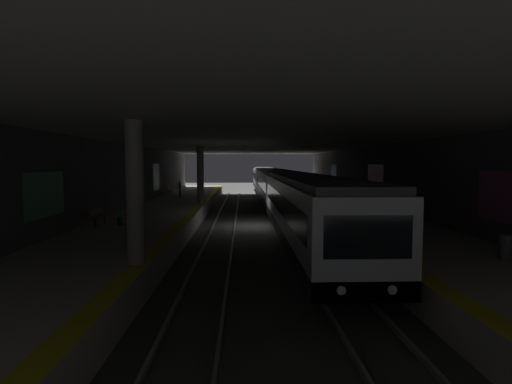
{
  "coord_description": "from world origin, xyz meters",
  "views": [
    {
      "loc": [
        -26.45,
        0.92,
        4.25
      ],
      "look_at": [
        9.61,
        -0.27,
        1.62
      ],
      "focal_mm": 27.59,
      "sensor_mm": 36.0,
      "label": 1
    }
  ],
  "objects_px": {
    "bench_left_mid": "(348,193)",
    "bench_left_far": "(333,189)",
    "metro_train": "(275,186)",
    "trash_bin": "(506,247)",
    "pillar_far": "(200,175)",
    "bench_right_near": "(98,215)",
    "bench_right_mid": "(170,189)",
    "backpack_on_floor": "(120,222)",
    "person_walking_mid": "(360,195)",
    "person_waiting_near": "(130,202)",
    "person_standing_far": "(180,188)",
    "bench_left_near": "(411,211)",
    "pillar_near": "(135,193)"
  },
  "relations": [
    {
      "from": "bench_left_mid",
      "to": "person_walking_mid",
      "type": "height_order",
      "value": "person_walking_mid"
    },
    {
      "from": "person_standing_far",
      "to": "bench_right_near",
      "type": "bearing_deg",
      "value": 174.41
    },
    {
      "from": "bench_left_near",
      "to": "bench_right_near",
      "type": "xyz_separation_m",
      "value": [
        -0.9,
        17.07,
        0.0
      ]
    },
    {
      "from": "person_waiting_near",
      "to": "backpack_on_floor",
      "type": "xyz_separation_m",
      "value": [
        -3.47,
        -0.46,
        -0.7
      ]
    },
    {
      "from": "person_waiting_near",
      "to": "pillar_near",
      "type": "bearing_deg",
      "value": -163.23
    },
    {
      "from": "bench_right_mid",
      "to": "metro_train",
      "type": "bearing_deg",
      "value": -107.62
    },
    {
      "from": "metro_train",
      "to": "trash_bin",
      "type": "xyz_separation_m",
      "value": [
        -25.26,
        -5.6,
        -0.55
      ]
    },
    {
      "from": "metro_train",
      "to": "person_standing_far",
      "type": "height_order",
      "value": "metro_train"
    },
    {
      "from": "metro_train",
      "to": "bench_left_mid",
      "type": "height_order",
      "value": "metro_train"
    },
    {
      "from": "backpack_on_floor",
      "to": "bench_right_near",
      "type": "bearing_deg",
      "value": 72.28
    },
    {
      "from": "pillar_far",
      "to": "bench_right_mid",
      "type": "distance_m",
      "value": 10.57
    },
    {
      "from": "metro_train",
      "to": "bench_right_near",
      "type": "height_order",
      "value": "metro_train"
    },
    {
      "from": "bench_left_near",
      "to": "bench_left_far",
      "type": "height_order",
      "value": "same"
    },
    {
      "from": "bench_left_near",
      "to": "person_walking_mid",
      "type": "xyz_separation_m",
      "value": [
        7.18,
        0.76,
        0.32
      ]
    },
    {
      "from": "bench_left_far",
      "to": "bench_right_mid",
      "type": "relative_size",
      "value": 1.0
    },
    {
      "from": "metro_train",
      "to": "bench_right_mid",
      "type": "bearing_deg",
      "value": 72.38
    },
    {
      "from": "person_standing_far",
      "to": "trash_bin",
      "type": "distance_m",
      "value": 28.79
    },
    {
      "from": "trash_bin",
      "to": "bench_left_far",
      "type": "bearing_deg",
      "value": -1.47
    },
    {
      "from": "person_standing_far",
      "to": "bench_right_mid",
      "type": "bearing_deg",
      "value": 22.48
    },
    {
      "from": "bench_left_near",
      "to": "trash_bin",
      "type": "bearing_deg",
      "value": 175.37
    },
    {
      "from": "metro_train",
      "to": "person_walking_mid",
      "type": "bearing_deg",
      "value": -148.27
    },
    {
      "from": "bench_left_far",
      "to": "person_walking_mid",
      "type": "xyz_separation_m",
      "value": [
        -12.3,
        0.76,
        0.32
      ]
    },
    {
      "from": "pillar_near",
      "to": "bench_left_mid",
      "type": "xyz_separation_m",
      "value": [
        22.29,
        -12.88,
        -1.75
      ]
    },
    {
      "from": "person_waiting_near",
      "to": "backpack_on_floor",
      "type": "distance_m",
      "value": 3.57
    },
    {
      "from": "person_walking_mid",
      "to": "backpack_on_floor",
      "type": "height_order",
      "value": "person_walking_mid"
    },
    {
      "from": "pillar_far",
      "to": "bench_right_near",
      "type": "xyz_separation_m",
      "value": [
        -10.96,
        4.18,
        -1.75
      ]
    },
    {
      "from": "person_standing_far",
      "to": "trash_bin",
      "type": "relative_size",
      "value": 1.89
    },
    {
      "from": "pillar_far",
      "to": "backpack_on_floor",
      "type": "distance_m",
      "value": 11.91
    },
    {
      "from": "bench_left_mid",
      "to": "bench_left_far",
      "type": "xyz_separation_m",
      "value": [
        6.27,
        0.0,
        0.0
      ]
    },
    {
      "from": "pillar_far",
      "to": "person_walking_mid",
      "type": "xyz_separation_m",
      "value": [
        -2.88,
        -12.12,
        -1.43
      ]
    },
    {
      "from": "backpack_on_floor",
      "to": "bench_right_mid",
      "type": "bearing_deg",
      "value": 3.43
    },
    {
      "from": "person_walking_mid",
      "to": "bench_right_near",
      "type": "bearing_deg",
      "value": 116.36
    },
    {
      "from": "bench_left_far",
      "to": "trash_bin",
      "type": "height_order",
      "value": "bench_left_far"
    },
    {
      "from": "bench_left_far",
      "to": "bench_left_mid",
      "type": "bearing_deg",
      "value": 180.0
    },
    {
      "from": "bench_right_near",
      "to": "bench_right_mid",
      "type": "bearing_deg",
      "value": 0.0
    },
    {
      "from": "person_waiting_near",
      "to": "trash_bin",
      "type": "xyz_separation_m",
      "value": [
        -11.24,
        -15.54,
        -0.47
      ]
    },
    {
      "from": "pillar_far",
      "to": "bench_left_near",
      "type": "bearing_deg",
      "value": -127.96
    },
    {
      "from": "pillar_near",
      "to": "pillar_far",
      "type": "height_order",
      "value": "same"
    },
    {
      "from": "bench_right_mid",
      "to": "person_waiting_near",
      "type": "xyz_separation_m",
      "value": [
        -17.43,
        -0.79,
        0.37
      ]
    },
    {
      "from": "pillar_far",
      "to": "bench_right_near",
      "type": "height_order",
      "value": "pillar_far"
    },
    {
      "from": "bench_left_mid",
      "to": "trash_bin",
      "type": "distance_m",
      "value": 22.3
    },
    {
      "from": "metro_train",
      "to": "trash_bin",
      "type": "height_order",
      "value": "metro_train"
    },
    {
      "from": "bench_right_near",
      "to": "bench_right_mid",
      "type": "height_order",
      "value": "same"
    },
    {
      "from": "pillar_far",
      "to": "metro_train",
      "type": "distance_m",
      "value": 9.07
    },
    {
      "from": "metro_train",
      "to": "bench_right_mid",
      "type": "xyz_separation_m",
      "value": [
        3.41,
        10.73,
        -0.45
      ]
    },
    {
      "from": "bench_right_near",
      "to": "person_standing_far",
      "type": "bearing_deg",
      "value": -5.59
    },
    {
      "from": "bench_left_mid",
      "to": "backpack_on_floor",
      "type": "height_order",
      "value": "bench_left_mid"
    },
    {
      "from": "bench_left_mid",
      "to": "trash_bin",
      "type": "bearing_deg",
      "value": 178.11
    },
    {
      "from": "bench_left_mid",
      "to": "bench_left_far",
      "type": "bearing_deg",
      "value": 0.0
    },
    {
      "from": "person_walking_mid",
      "to": "backpack_on_floor",
      "type": "distance_m",
      "value": 17.29
    }
  ]
}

